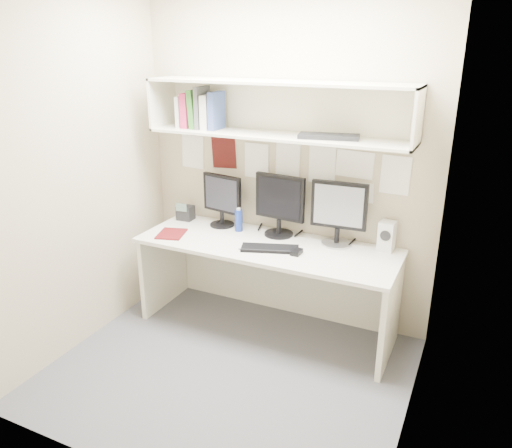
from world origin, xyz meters
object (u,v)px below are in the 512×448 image
at_px(monitor_right, 339,211).
at_px(monitor_left, 222,198).
at_px(maroon_notebook, 171,234).
at_px(speaker, 387,236).
at_px(monitor_center, 280,203).
at_px(keyboard, 270,248).
at_px(desk, 267,286).
at_px(desk_phone, 185,213).

bearing_deg(monitor_right, monitor_left, 176.72).
height_order(monitor_left, maroon_notebook, monitor_left).
bearing_deg(speaker, monitor_center, -172.26).
bearing_deg(keyboard, maroon_notebook, 164.67).
bearing_deg(speaker, monitor_right, -168.66).
distance_m(monitor_center, monitor_right, 0.48).
xyz_separation_m(desk, monitor_right, (0.48, 0.22, 0.63)).
bearing_deg(monitor_right, desk_phone, 177.29).
height_order(desk, desk_phone, desk_phone).
distance_m(monitor_left, desk_phone, 0.40).
xyz_separation_m(monitor_center, maroon_notebook, (-0.78, -0.37, -0.26)).
bearing_deg(desk, maroon_notebook, -168.86).
relative_size(monitor_left, monitor_center, 0.89).
height_order(desk, keyboard, keyboard).
bearing_deg(desk_phone, monitor_center, -2.31).
bearing_deg(monitor_left, desk, -12.97).
bearing_deg(desk, speaker, 17.07).
height_order(keyboard, desk_phone, desk_phone).
bearing_deg(desk_phone, monitor_left, -1.04).
bearing_deg(maroon_notebook, speaker, -1.60).
distance_m(desk, maroon_notebook, 0.87).
bearing_deg(desk_phone, keyboard, -21.28).
bearing_deg(desk, desk_phone, 166.60).
distance_m(desk, monitor_left, 0.82).
bearing_deg(maroon_notebook, monitor_center, 9.58).
xyz_separation_m(monitor_right, desk_phone, (-1.35, -0.01, -0.20)).
bearing_deg(monitor_left, keyboard, -18.55).
xyz_separation_m(monitor_right, speaker, (0.36, 0.04, -0.15)).
distance_m(keyboard, desk_phone, 0.98).
relative_size(keyboard, desk_phone, 2.64).
xyz_separation_m(monitor_left, keyboard, (0.57, -0.32, -0.23)).
xyz_separation_m(monitor_left, desk_phone, (-0.36, -0.01, -0.18)).
bearing_deg(monitor_left, desk_phone, -167.40).
bearing_deg(desk, monitor_center, 87.66).
xyz_separation_m(speaker, maroon_notebook, (-1.61, -0.41, -0.11)).
distance_m(monitor_left, keyboard, 0.69).
bearing_deg(monitor_left, monitor_center, 10.45).
bearing_deg(keyboard, desk_phone, 142.96).
height_order(monitor_left, desk_phone, monitor_left).
height_order(monitor_center, monitor_right, same).
bearing_deg(keyboard, monitor_center, 81.54).
xyz_separation_m(keyboard, speaker, (0.78, 0.36, 0.10)).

